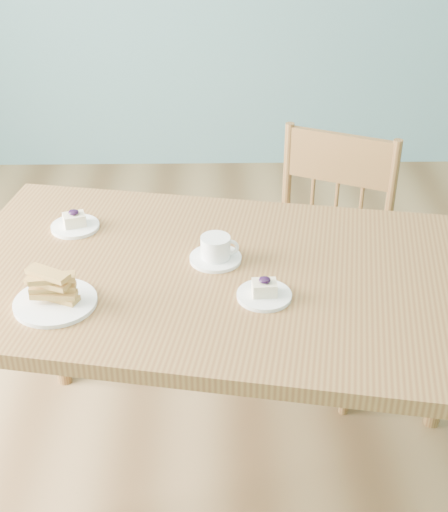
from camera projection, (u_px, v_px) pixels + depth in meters
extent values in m
cube|color=#987347|center=(309.00, 471.00, 2.38)|extent=(5.00, 5.00, 0.01)
cube|color=olive|center=(226.00, 278.00, 1.94)|extent=(1.64, 1.12, 0.04)
cylinder|color=olive|center=(53.00, 300.00, 2.56)|extent=(0.06, 0.06, 0.77)
cube|color=olive|center=(317.00, 278.00, 2.58)|extent=(0.56, 0.55, 0.04)
cylinder|color=olive|center=(252.00, 342.00, 2.63)|extent=(0.03, 0.03, 0.42)
cylinder|color=olive|center=(348.00, 368.00, 2.51)|extent=(0.03, 0.03, 0.42)
cylinder|color=olive|center=(283.00, 294.00, 2.90)|extent=(0.03, 0.03, 0.42)
cylinder|color=olive|center=(371.00, 315.00, 2.78)|extent=(0.03, 0.03, 0.42)
cylinder|color=olive|center=(287.00, 184.00, 2.66)|extent=(0.03, 0.03, 0.48)
cylinder|color=olive|center=(390.00, 203.00, 2.53)|extent=(0.03, 0.03, 0.48)
cube|color=olive|center=(340.00, 158.00, 2.52)|extent=(0.34, 0.17, 0.18)
cylinder|color=olive|center=(311.00, 212.00, 2.67)|extent=(0.01, 0.01, 0.28)
cylinder|color=olive|center=(335.00, 217.00, 2.64)|extent=(0.01, 0.01, 0.28)
cylinder|color=olive|center=(359.00, 221.00, 2.61)|extent=(0.01, 0.01, 0.28)
cylinder|color=white|center=(264.00, 295.00, 1.83)|extent=(0.14, 0.14, 0.01)
cube|color=beige|center=(264.00, 288.00, 1.82)|extent=(0.06, 0.05, 0.04)
ellipsoid|color=black|center=(265.00, 280.00, 1.80)|extent=(0.03, 0.03, 0.01)
sphere|color=black|center=(268.00, 279.00, 1.81)|extent=(0.01, 0.01, 0.01)
sphere|color=black|center=(262.00, 279.00, 1.81)|extent=(0.01, 0.01, 0.01)
sphere|color=black|center=(266.00, 282.00, 1.80)|extent=(0.01, 0.01, 0.01)
cylinder|color=white|center=(75.00, 226.00, 2.14)|extent=(0.14, 0.14, 0.01)
cube|color=beige|center=(74.00, 220.00, 2.12)|extent=(0.08, 0.07, 0.04)
ellipsoid|color=black|center=(73.00, 212.00, 2.11)|extent=(0.03, 0.03, 0.01)
sphere|color=black|center=(77.00, 212.00, 2.11)|extent=(0.01, 0.01, 0.01)
sphere|color=black|center=(71.00, 211.00, 2.12)|extent=(0.01, 0.01, 0.01)
sphere|color=black|center=(74.00, 214.00, 2.10)|extent=(0.01, 0.01, 0.01)
cylinder|color=white|center=(216.00, 258.00, 1.98)|extent=(0.14, 0.14, 0.01)
cylinder|color=white|center=(215.00, 247.00, 1.96)|extent=(0.09, 0.09, 0.06)
cylinder|color=brown|center=(215.00, 239.00, 1.95)|extent=(0.07, 0.07, 0.00)
torus|color=white|center=(230.00, 247.00, 1.96)|extent=(0.05, 0.01, 0.05)
cylinder|color=white|center=(55.00, 302.00, 1.80)|extent=(0.21, 0.21, 0.01)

